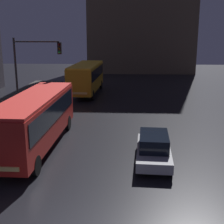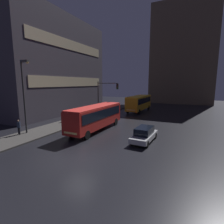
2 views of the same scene
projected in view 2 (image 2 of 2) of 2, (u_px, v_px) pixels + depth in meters
The scene contains 11 objects.
ground_plane at pixel (80, 159), 14.07m from camera, with size 120.00×120.00×0.00m, color black.
sidewalk_left at pixel (69, 123), 26.75m from camera, with size 4.00×48.00×0.15m.
building_left_tower at pixel (53, 67), 35.90m from camera, with size 10.07×24.43×18.72m.
building_far_backdrop at pixel (183, 56), 53.75m from camera, with size 18.07×12.00×28.76m.
bus_near at pixel (96, 115), 22.38m from camera, with size 2.57×10.29×3.18m.
bus_far at pixel (139, 102), 37.58m from camera, with size 2.95×9.81×3.35m.
car_taxi at pixel (144, 134), 18.22m from camera, with size 1.98×4.60×1.53m.
pedestrian_near at pixel (68, 115), 27.22m from camera, with size 0.39×0.39×1.83m.
pedestrian_mid at pixel (19, 126), 20.12m from camera, with size 0.46×0.46×1.72m.
traffic_light_main at pixel (105, 94), 29.03m from camera, with size 3.79×0.35×6.34m.
street_lamp_sidewalk at pixel (24, 86), 20.06m from camera, with size 1.25×0.36×8.49m.
Camera 2 is at (7.99, -10.90, 6.05)m, focal length 28.00 mm.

